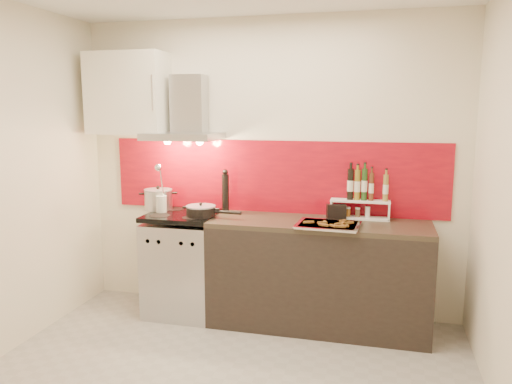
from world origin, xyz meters
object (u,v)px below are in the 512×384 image
(pepper_mill, at_px, (225,192))
(saute_pan, at_px, (202,211))
(stock_pot, at_px, (158,199))
(range_stove, at_px, (184,264))
(counter, at_px, (318,274))
(baking_tray, at_px, (329,225))

(pepper_mill, bearing_deg, saute_pan, -124.43)
(stock_pot, bearing_deg, range_stove, -20.93)
(range_stove, height_order, saute_pan, saute_pan)
(range_stove, xyz_separation_m, counter, (1.20, 0.00, 0.01))
(range_stove, distance_m, counter, 1.20)
(pepper_mill, bearing_deg, stock_pot, -177.12)
(range_stove, bearing_deg, counter, 0.23)
(saute_pan, bearing_deg, baking_tray, -4.51)
(range_stove, xyz_separation_m, pepper_mill, (0.35, 0.14, 0.65))
(stock_pot, bearing_deg, baking_tray, -9.63)
(stock_pot, relative_size, baking_tray, 0.50)
(counter, xyz_separation_m, pepper_mill, (-0.85, 0.13, 0.64))
(counter, bearing_deg, range_stove, -179.77)
(saute_pan, xyz_separation_m, pepper_mill, (0.15, 0.21, 0.13))
(saute_pan, bearing_deg, counter, 4.51)
(saute_pan, relative_size, pepper_mill, 1.25)
(saute_pan, height_order, pepper_mill, pepper_mill)
(counter, distance_m, pepper_mill, 1.07)
(counter, bearing_deg, stock_pot, 176.05)
(range_stove, bearing_deg, saute_pan, -19.87)
(range_stove, relative_size, baking_tray, 1.78)
(baking_tray, bearing_deg, saute_pan, 175.49)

